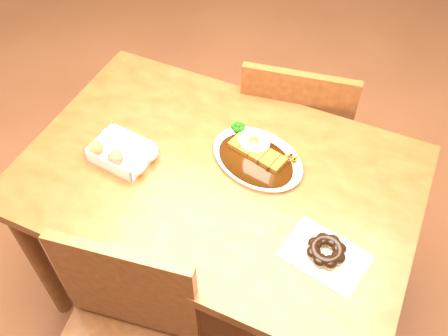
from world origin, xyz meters
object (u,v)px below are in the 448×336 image
at_px(donut_box, 122,152).
at_px(pon_de_ring, 326,251).
at_px(katsu_curry_plate, 257,155).
at_px(chair_far, 295,131).
at_px(table, 218,194).

bearing_deg(donut_box, pon_de_ring, -6.21).
bearing_deg(katsu_curry_plate, chair_far, 88.87).
bearing_deg(pon_de_ring, donut_box, 173.79).
xyz_separation_m(chair_far, pon_de_ring, (0.29, -0.67, 0.29)).
xyz_separation_m(katsu_curry_plate, donut_box, (-0.38, -0.17, 0.01)).
bearing_deg(katsu_curry_plate, pon_de_ring, -39.32).
height_order(table, pon_de_ring, pon_de_ring).
xyz_separation_m(donut_box, pon_de_ring, (0.68, -0.07, -0.00)).
bearing_deg(donut_box, table, 11.80).
height_order(table, katsu_curry_plate, katsu_curry_plate).
xyz_separation_m(table, donut_box, (-0.30, -0.06, 0.12)).
distance_m(table, katsu_curry_plate, 0.18).
xyz_separation_m(chair_far, katsu_curry_plate, (-0.01, -0.43, 0.29)).
bearing_deg(pon_de_ring, chair_far, 113.29).
xyz_separation_m(table, pon_de_ring, (0.38, -0.14, 0.12)).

